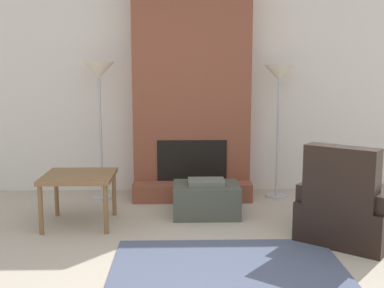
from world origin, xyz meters
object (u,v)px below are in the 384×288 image
at_px(side_table, 79,181).
at_px(armchair, 350,211).
at_px(floor_lamp_right, 279,82).
at_px(floor_lamp_left, 99,79).
at_px(ottoman, 206,199).

bearing_deg(side_table, armchair, -10.56).
relative_size(side_table, floor_lamp_right, 0.43).
bearing_deg(floor_lamp_left, side_table, -93.53).
bearing_deg(ottoman, floor_lamp_right, 39.35).
bearing_deg(ottoman, armchair, -30.44).
xyz_separation_m(ottoman, side_table, (-1.29, -0.27, 0.27)).
bearing_deg(armchair, ottoman, 7.77).
relative_size(ottoman, floor_lamp_left, 0.43).
xyz_separation_m(armchair, floor_lamp_left, (-2.50, 1.49, 1.17)).
relative_size(floor_lamp_left, floor_lamp_right, 1.02).
xyz_separation_m(ottoman, floor_lamp_left, (-1.22, 0.74, 1.25)).
height_order(ottoman, floor_lamp_right, floor_lamp_right).
height_order(side_table, floor_lamp_right, floor_lamp_right).
relative_size(ottoman, side_table, 1.01).
xyz_separation_m(floor_lamp_left, floor_lamp_right, (2.13, -0.00, -0.03)).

